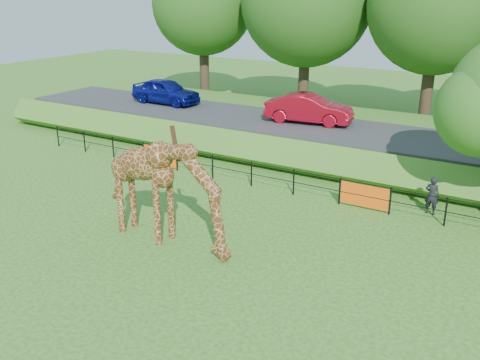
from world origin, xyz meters
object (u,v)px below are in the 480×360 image
(car_red, at_px, (309,109))
(visitor, at_px, (432,195))
(giraffe, at_px, (166,192))
(car_blue, at_px, (166,91))

(car_red, height_order, visitor, car_red)
(giraffe, distance_m, visitor, 9.98)
(giraffe, xyz_separation_m, car_red, (-0.54, 12.58, 0.34))
(giraffe, distance_m, car_red, 12.59)
(car_blue, bearing_deg, visitor, -106.55)
(car_blue, relative_size, car_red, 0.98)
(giraffe, height_order, car_red, giraffe)
(car_blue, relative_size, visitor, 2.95)
(giraffe, relative_size, car_blue, 1.16)
(car_red, bearing_deg, car_blue, 81.48)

